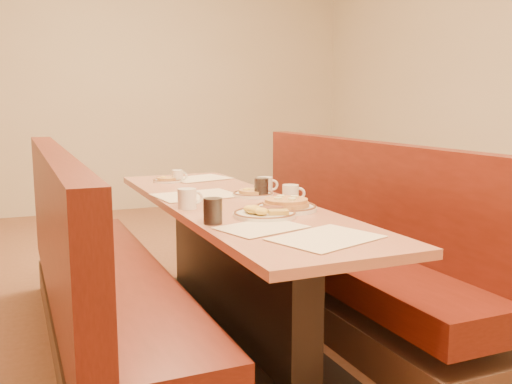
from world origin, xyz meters
name	(u,v)px	position (x,y,z in m)	size (l,w,h in m)	color
ground	(232,333)	(0.00, 0.00, 0.00)	(8.00, 8.00, 0.00)	#9E6647
diner_table	(232,269)	(0.00, 0.00, 0.37)	(0.70, 2.50, 0.75)	black
booth_left	(95,288)	(-0.73, 0.00, 0.36)	(0.55, 2.50, 1.05)	#4C3326
booth_right	(346,257)	(0.73, 0.00, 0.36)	(0.55, 2.50, 1.05)	#4C3326
placemat_near_left	(261,227)	(-0.12, -0.67, 0.75)	(0.34, 0.26, 0.00)	beige
placemat_near_right	(326,238)	(0.04, -0.94, 0.75)	(0.40, 0.30, 0.00)	beige
placemat_far_left	(196,195)	(-0.12, 0.25, 0.75)	(0.45, 0.34, 0.00)	beige
placemat_far_right	(200,178)	(0.12, 0.94, 0.75)	(0.40, 0.30, 0.00)	beige
pancake_plate	(286,206)	(0.16, -0.34, 0.77)	(0.31, 0.31, 0.07)	white
eggs_plate	(264,213)	(-0.01, -0.45, 0.77)	(0.30, 0.30, 0.06)	white
extra_plate_mid	(253,193)	(0.17, 0.12, 0.77)	(0.23, 0.23, 0.05)	white
extra_plate_far	(167,180)	(-0.12, 0.88, 0.76)	(0.20, 0.20, 0.04)	white
coffee_mug_a	(291,193)	(0.28, -0.15, 0.80)	(0.12, 0.09, 0.09)	white
coffee_mug_b	(188,198)	(-0.28, -0.11, 0.80)	(0.13, 0.09, 0.10)	white
coffee_mug_c	(265,185)	(0.28, 0.19, 0.80)	(0.12, 0.09, 0.10)	white
coffee_mug_d	(178,176)	(-0.06, 0.86, 0.79)	(0.10, 0.07, 0.08)	white
soda_tumbler_near	(213,211)	(-0.28, -0.50, 0.81)	(0.08, 0.08, 0.12)	black
soda_tumbler_mid	(261,188)	(0.20, 0.06, 0.80)	(0.08, 0.08, 0.11)	black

